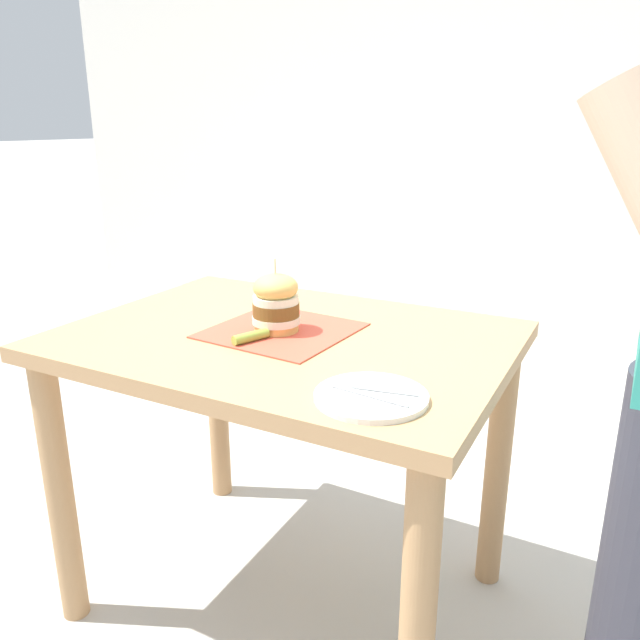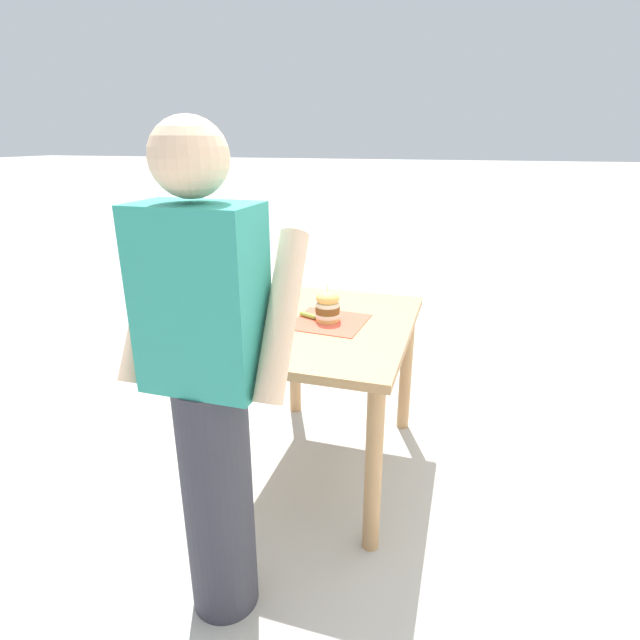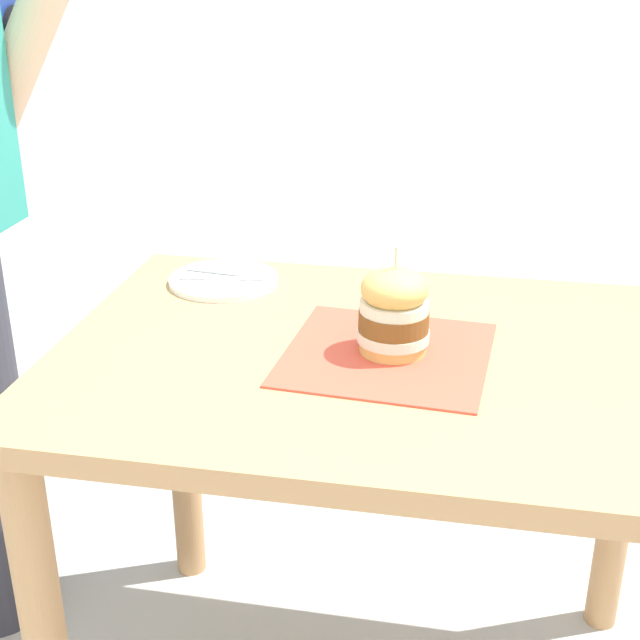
{
  "view_description": "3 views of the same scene",
  "coord_description": "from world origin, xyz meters",
  "views": [
    {
      "loc": [
        1.27,
        0.77,
        1.31
      ],
      "look_at": [
        0.0,
        0.1,
        0.85
      ],
      "focal_mm": 35.0,
      "sensor_mm": 36.0,
      "label": 1
    },
    {
      "loc": [
        -0.61,
        2.14,
        1.63
      ],
      "look_at": [
        0.0,
        0.1,
        0.85
      ],
      "focal_mm": 28.0,
      "sensor_mm": 36.0,
      "label": 2
    },
    {
      "loc": [
        -1.35,
        -0.16,
        1.45
      ],
      "look_at": [
        0.0,
        0.1,
        0.85
      ],
      "focal_mm": 50.0,
      "sensor_mm": 36.0,
      "label": 3
    }
  ],
  "objects": [
    {
      "name": "sandwich",
      "position": [
        0.0,
        -0.02,
        0.88
      ],
      "size": [
        0.12,
        0.12,
        0.18
      ],
      "color": "#E5B25B",
      "rests_on": "serving_paper"
    },
    {
      "name": "patio_table",
      "position": [
        0.0,
        0.0,
        0.66
      ],
      "size": [
        0.8,
        1.1,
        0.8
      ],
      "color": "tan",
      "rests_on": "ground"
    },
    {
      "name": "serving_paper",
      "position": [
        -0.01,
        -0.02,
        0.8
      ],
      "size": [
        0.36,
        0.36,
        0.0
      ],
      "primitive_type": "cube",
      "rotation": [
        0.0,
        0.0,
        -0.07
      ],
      "color": "#D64C38",
      "rests_on": "patio_table"
    },
    {
      "name": "pickle_spear",
      "position": [
        0.1,
        -0.04,
        0.82
      ],
      "size": [
        0.1,
        0.06,
        0.02
      ],
      "primitive_type": "cylinder",
      "rotation": [
        0.0,
        1.57,
        2.75
      ],
      "color": "#8EA83D",
      "rests_on": "serving_paper"
    },
    {
      "name": "side_plate_with_forks",
      "position": [
        0.26,
        0.35,
        0.81
      ],
      "size": [
        0.22,
        0.22,
        0.02
      ],
      "color": "white",
      "rests_on": "patio_table"
    }
  ]
}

